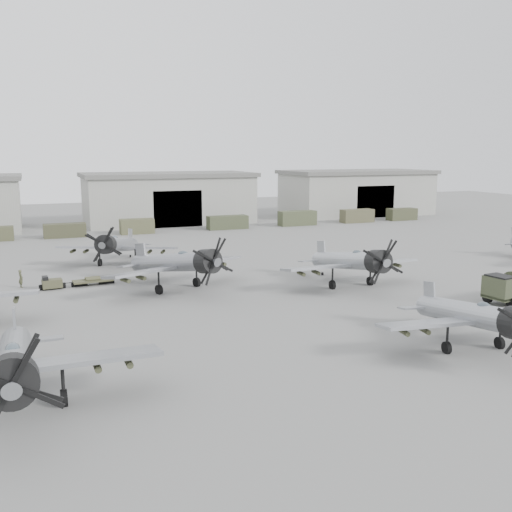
{
  "coord_description": "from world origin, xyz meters",
  "views": [
    {
      "loc": [
        -22.54,
        -36.29,
        12.07
      ],
      "look_at": [
        -3.04,
        12.78,
        2.5
      ],
      "focal_mm": 40.0,
      "sensor_mm": 36.0,
      "label": 1
    }
  ],
  "objects_px": {
    "aircraft_near_0": "(14,363)",
    "aircraft_near_1": "(477,316)",
    "aircraft_mid_1": "(179,263)",
    "ground_crew": "(21,279)",
    "aircraft_mid_2": "(353,261)",
    "tug_trailer": "(68,282)",
    "aircraft_far_0": "(117,245)"
  },
  "relations": [
    {
      "from": "aircraft_near_1",
      "to": "tug_trailer",
      "type": "distance_m",
      "value": 35.03
    },
    {
      "from": "tug_trailer",
      "to": "aircraft_far_0",
      "type": "bearing_deg",
      "value": 51.18
    },
    {
      "from": "aircraft_near_1",
      "to": "tug_trailer",
      "type": "height_order",
      "value": "aircraft_near_1"
    },
    {
      "from": "aircraft_mid_1",
      "to": "ground_crew",
      "type": "bearing_deg",
      "value": 131.8
    },
    {
      "from": "aircraft_mid_1",
      "to": "ground_crew",
      "type": "distance_m",
      "value": 14.69
    },
    {
      "from": "aircraft_near_1",
      "to": "aircraft_far_0",
      "type": "bearing_deg",
      "value": 123.14
    },
    {
      "from": "aircraft_near_0",
      "to": "tug_trailer",
      "type": "xyz_separation_m",
      "value": [
        3.9,
        25.92,
        -2.04
      ]
    },
    {
      "from": "tug_trailer",
      "to": "aircraft_mid_1",
      "type": "bearing_deg",
      "value": -32.53
    },
    {
      "from": "aircraft_near_0",
      "to": "ground_crew",
      "type": "xyz_separation_m",
      "value": [
        -0.05,
        27.52,
        -1.69
      ]
    },
    {
      "from": "aircraft_mid_2",
      "to": "aircraft_near_0",
      "type": "bearing_deg",
      "value": -150.16
    },
    {
      "from": "tug_trailer",
      "to": "aircraft_near_0",
      "type": "bearing_deg",
      "value": -103.34
    },
    {
      "from": "aircraft_mid_1",
      "to": "tug_trailer",
      "type": "xyz_separation_m",
      "value": [
        -9.15,
        4.82,
        -2.02
      ]
    },
    {
      "from": "aircraft_near_1",
      "to": "tug_trailer",
      "type": "xyz_separation_m",
      "value": [
        -22.18,
        27.06,
        -1.77
      ]
    },
    {
      "from": "aircraft_mid_2",
      "to": "aircraft_far_0",
      "type": "height_order",
      "value": "aircraft_mid_2"
    },
    {
      "from": "aircraft_near_1",
      "to": "aircraft_mid_2",
      "type": "relative_size",
      "value": 0.94
    },
    {
      "from": "aircraft_mid_1",
      "to": "aircraft_mid_2",
      "type": "distance_m",
      "value": 15.65
    },
    {
      "from": "aircraft_near_0",
      "to": "aircraft_near_1",
      "type": "height_order",
      "value": "aircraft_near_0"
    },
    {
      "from": "aircraft_near_0",
      "to": "aircraft_mid_2",
      "type": "xyz_separation_m",
      "value": [
        27.98,
        16.42,
        -0.1
      ]
    },
    {
      "from": "aircraft_mid_2",
      "to": "ground_crew",
      "type": "relative_size",
      "value": 8.04
    },
    {
      "from": "aircraft_mid_2",
      "to": "aircraft_far_0",
      "type": "bearing_deg",
      "value": 135.47
    },
    {
      "from": "aircraft_mid_2",
      "to": "aircraft_far_0",
      "type": "xyz_separation_m",
      "value": [
        -18.46,
        17.81,
        -0.06
      ]
    },
    {
      "from": "aircraft_mid_1",
      "to": "aircraft_far_0",
      "type": "bearing_deg",
      "value": 82.96
    },
    {
      "from": "aircraft_near_1",
      "to": "aircraft_near_0",
      "type": "bearing_deg",
      "value": -174.46
    },
    {
      "from": "aircraft_mid_1",
      "to": "aircraft_far_0",
      "type": "xyz_separation_m",
      "value": [
        -3.53,
        13.13,
        -0.14
      ]
    },
    {
      "from": "aircraft_mid_2",
      "to": "tug_trailer",
      "type": "distance_m",
      "value": 25.96
    },
    {
      "from": "aircraft_near_0",
      "to": "aircraft_far_0",
      "type": "height_order",
      "value": "aircraft_near_0"
    },
    {
      "from": "aircraft_near_0",
      "to": "aircraft_near_1",
      "type": "distance_m",
      "value": 26.11
    },
    {
      "from": "tug_trailer",
      "to": "aircraft_near_1",
      "type": "bearing_deg",
      "value": -55.43
    },
    {
      "from": "aircraft_mid_1",
      "to": "aircraft_far_0",
      "type": "distance_m",
      "value": 13.6
    },
    {
      "from": "aircraft_mid_2",
      "to": "tug_trailer",
      "type": "height_order",
      "value": "aircraft_mid_2"
    },
    {
      "from": "aircraft_near_0",
      "to": "aircraft_far_0",
      "type": "distance_m",
      "value": 35.53
    },
    {
      "from": "aircraft_near_1",
      "to": "aircraft_mid_2",
      "type": "xyz_separation_m",
      "value": [
        1.9,
        17.56,
        0.17
      ]
    }
  ]
}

